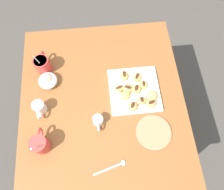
{
  "coord_description": "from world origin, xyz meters",
  "views": [
    {
      "loc": [
        -0.4,
        -0.01,
        1.76
      ],
      "look_at": [
        0.01,
        -0.05,
        0.74
      ],
      "focal_mm": 33.5,
      "sensor_mm": 36.0,
      "label": 1
    }
  ],
  "objects_px": {
    "coffee_mug_red_left": "(40,144)",
    "beignet_1": "(136,89)",
    "pastry_plate_square": "(134,90)",
    "coffee_mug_red_right": "(43,64)",
    "beignet_9": "(143,85)",
    "dining_table": "(103,107)",
    "beignet_10": "(137,77)",
    "cream_pitcher_white": "(39,107)",
    "chocolate_sauce_pitcher": "(98,121)",
    "beignet_4": "(152,95)",
    "beignet_2": "(119,89)",
    "beignet_0": "(125,96)",
    "beignet_5": "(151,104)",
    "beignet_7": "(132,106)",
    "beignet_3": "(124,76)",
    "saucer_coral_left": "(153,132)",
    "beignet_6": "(128,88)",
    "beignet_8": "(141,101)",
    "ice_cream_bowl": "(48,80)"
  },
  "relations": [
    {
      "from": "beignet_5",
      "to": "beignet_2",
      "type": "bearing_deg",
      "value": 57.17
    },
    {
      "from": "coffee_mug_red_left",
      "to": "chocolate_sauce_pitcher",
      "type": "height_order",
      "value": "coffee_mug_red_left"
    },
    {
      "from": "beignet_4",
      "to": "beignet_5",
      "type": "relative_size",
      "value": 1.01
    },
    {
      "from": "cream_pitcher_white",
      "to": "beignet_3",
      "type": "relative_size",
      "value": 1.89
    },
    {
      "from": "pastry_plate_square",
      "to": "beignet_1",
      "type": "height_order",
      "value": "beignet_1"
    },
    {
      "from": "saucer_coral_left",
      "to": "pastry_plate_square",
      "type": "bearing_deg",
      "value": 15.38
    },
    {
      "from": "saucer_coral_left",
      "to": "beignet_6",
      "type": "distance_m",
      "value": 0.26
    },
    {
      "from": "pastry_plate_square",
      "to": "beignet_6",
      "type": "distance_m",
      "value": 0.04
    },
    {
      "from": "pastry_plate_square",
      "to": "coffee_mug_red_right",
      "type": "bearing_deg",
      "value": 69.2
    },
    {
      "from": "pastry_plate_square",
      "to": "beignet_2",
      "type": "height_order",
      "value": "beignet_2"
    },
    {
      "from": "beignet_2",
      "to": "beignet_7",
      "type": "relative_size",
      "value": 1.0
    },
    {
      "from": "coffee_mug_red_right",
      "to": "beignet_7",
      "type": "bearing_deg",
      "value": -121.69
    },
    {
      "from": "beignet_3",
      "to": "beignet_4",
      "type": "distance_m",
      "value": 0.18
    },
    {
      "from": "coffee_mug_red_left",
      "to": "dining_table",
      "type": "bearing_deg",
      "value": -55.39
    },
    {
      "from": "beignet_2",
      "to": "beignet_4",
      "type": "distance_m",
      "value": 0.18
    },
    {
      "from": "dining_table",
      "to": "beignet_10",
      "type": "xyz_separation_m",
      "value": [
        0.1,
        -0.2,
        0.16
      ]
    },
    {
      "from": "beignet_4",
      "to": "pastry_plate_square",
      "type": "bearing_deg",
      "value": 60.43
    },
    {
      "from": "chocolate_sauce_pitcher",
      "to": "beignet_10",
      "type": "height_order",
      "value": "chocolate_sauce_pitcher"
    },
    {
      "from": "beignet_0",
      "to": "beignet_4",
      "type": "xyz_separation_m",
      "value": [
        -0.01,
        -0.14,
        0.0
      ]
    },
    {
      "from": "coffee_mug_red_left",
      "to": "ice_cream_bowl",
      "type": "height_order",
      "value": "coffee_mug_red_left"
    },
    {
      "from": "coffee_mug_red_right",
      "to": "chocolate_sauce_pitcher",
      "type": "bearing_deg",
      "value": -140.69
    },
    {
      "from": "beignet_2",
      "to": "beignet_5",
      "type": "xyz_separation_m",
      "value": [
        -0.1,
        -0.15,
        0.0
      ]
    },
    {
      "from": "pastry_plate_square",
      "to": "chocolate_sauce_pitcher",
      "type": "distance_m",
      "value": 0.26
    },
    {
      "from": "ice_cream_bowl",
      "to": "beignet_10",
      "type": "distance_m",
      "value": 0.48
    },
    {
      "from": "dining_table",
      "to": "saucer_coral_left",
      "type": "xyz_separation_m",
      "value": [
        -0.2,
        -0.24,
        0.13
      ]
    },
    {
      "from": "coffee_mug_red_left",
      "to": "beignet_1",
      "type": "height_order",
      "value": "coffee_mug_red_left"
    },
    {
      "from": "coffee_mug_red_right",
      "to": "beignet_0",
      "type": "bearing_deg",
      "value": -117.35
    },
    {
      "from": "beignet_0",
      "to": "beignet_1",
      "type": "height_order",
      "value": "same"
    },
    {
      "from": "cream_pitcher_white",
      "to": "saucer_coral_left",
      "type": "height_order",
      "value": "cream_pitcher_white"
    },
    {
      "from": "dining_table",
      "to": "beignet_2",
      "type": "bearing_deg",
      "value": -65.28
    },
    {
      "from": "pastry_plate_square",
      "to": "beignet_10",
      "type": "height_order",
      "value": "beignet_10"
    },
    {
      "from": "ice_cream_bowl",
      "to": "beignet_4",
      "type": "bearing_deg",
      "value": -104.57
    },
    {
      "from": "beignet_8",
      "to": "beignet_9",
      "type": "relative_size",
      "value": 0.97
    },
    {
      "from": "pastry_plate_square",
      "to": "beignet_9",
      "type": "distance_m",
      "value": 0.06
    },
    {
      "from": "beignet_8",
      "to": "beignet_9",
      "type": "height_order",
      "value": "beignet_8"
    },
    {
      "from": "chocolate_sauce_pitcher",
      "to": "saucer_coral_left",
      "type": "relative_size",
      "value": 0.52
    },
    {
      "from": "beignet_3",
      "to": "beignet_7",
      "type": "relative_size",
      "value": 1.06
    },
    {
      "from": "beignet_9",
      "to": "coffee_mug_red_right",
      "type": "bearing_deg",
      "value": 72.63
    },
    {
      "from": "dining_table",
      "to": "cream_pitcher_white",
      "type": "relative_size",
      "value": 9.32
    },
    {
      "from": "ice_cream_bowl",
      "to": "beignet_9",
      "type": "distance_m",
      "value": 0.51
    },
    {
      "from": "cream_pitcher_white",
      "to": "beignet_1",
      "type": "xyz_separation_m",
      "value": [
        0.06,
        -0.5,
        -0.01
      ]
    },
    {
      "from": "coffee_mug_red_left",
      "to": "coffee_mug_red_right",
      "type": "relative_size",
      "value": 0.99
    },
    {
      "from": "beignet_4",
      "to": "beignet_2",
      "type": "bearing_deg",
      "value": 71.66
    },
    {
      "from": "cream_pitcher_white",
      "to": "coffee_mug_red_left",
      "type": "bearing_deg",
      "value": -175.9
    },
    {
      "from": "dining_table",
      "to": "beignet_5",
      "type": "height_order",
      "value": "beignet_5"
    },
    {
      "from": "dining_table",
      "to": "beignet_0",
      "type": "distance_m",
      "value": 0.2
    },
    {
      "from": "chocolate_sauce_pitcher",
      "to": "beignet_4",
      "type": "relative_size",
      "value": 1.72
    },
    {
      "from": "pastry_plate_square",
      "to": "beignet_7",
      "type": "bearing_deg",
      "value": 165.18
    },
    {
      "from": "beignet_2",
      "to": "pastry_plate_square",
      "type": "bearing_deg",
      "value": -95.26
    },
    {
      "from": "coffee_mug_red_right",
      "to": "cream_pitcher_white",
      "type": "relative_size",
      "value": 1.4
    }
  ]
}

